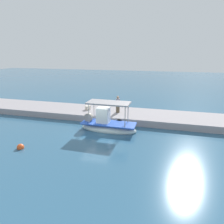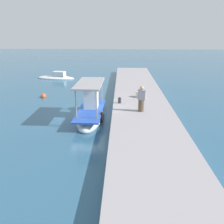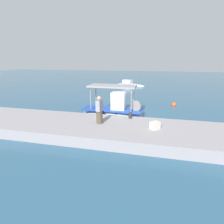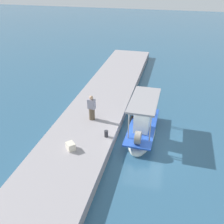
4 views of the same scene
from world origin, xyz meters
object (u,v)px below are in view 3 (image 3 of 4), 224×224
Objects in this scene: mooring_bollard at (130,115)px; moored_boat_mid at (130,85)px; fisherman_near_bollard at (99,111)px; main_fishing_boat at (113,111)px; marker_buoy at (174,105)px; cargo_crate at (155,125)px.

mooring_bollard is 0.08× the size of moored_boat_mid.
moored_boat_mid is (-1.05, 21.91, -1.30)m from fisherman_near_bollard.
main_fishing_boat reaches higher than marker_buoy.
main_fishing_boat is 5.01m from cargo_crate.
marker_buoy is at bearing 63.32° from mooring_bollard.
cargo_crate is at bearing -44.21° from mooring_bollard.
fisherman_near_bollard is 10.31m from marker_buoy.
mooring_bollard is at bearing -82.09° from moored_boat_mid.
fisherman_near_bollard is (-0.12, -3.52, 0.97)m from main_fishing_boat.
mooring_bollard is at bearing 39.85° from fisherman_near_bollard.
main_fishing_boat is at bearing 132.50° from cargo_crate.
fisherman_near_bollard is 3.45× the size of marker_buoy.
fisherman_near_bollard is at bearing -92.03° from main_fishing_boat.
marker_buoy is at bearing 44.35° from main_fishing_boat.
main_fishing_boat is 2.89× the size of fisherman_near_bollard.
fisherman_near_bollard is at bearing -87.27° from moored_boat_mid.
moored_boat_mid is (-1.17, 18.39, -0.33)m from main_fishing_boat.
cargo_crate is 9.07m from marker_buoy.
moored_boat_mid is at bearing 93.64° from main_fishing_boat.
mooring_bollard is at bearing -116.68° from marker_buoy.
main_fishing_boat is 18.43m from moored_boat_mid.
marker_buoy is at bearing -64.04° from moored_boat_mid.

